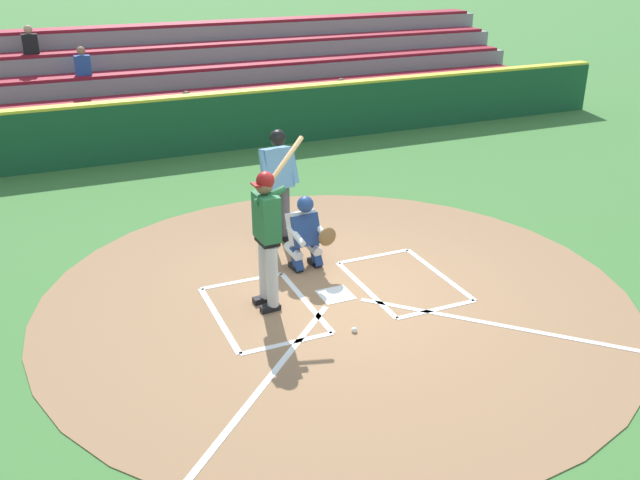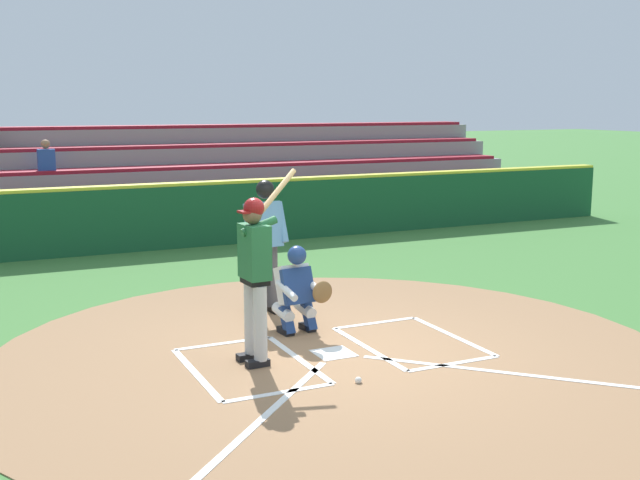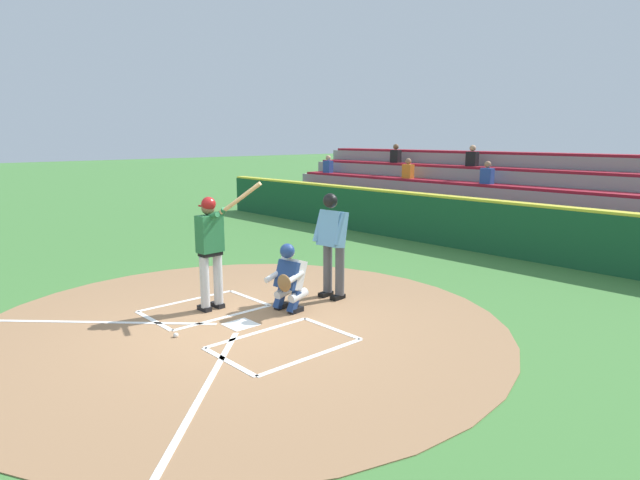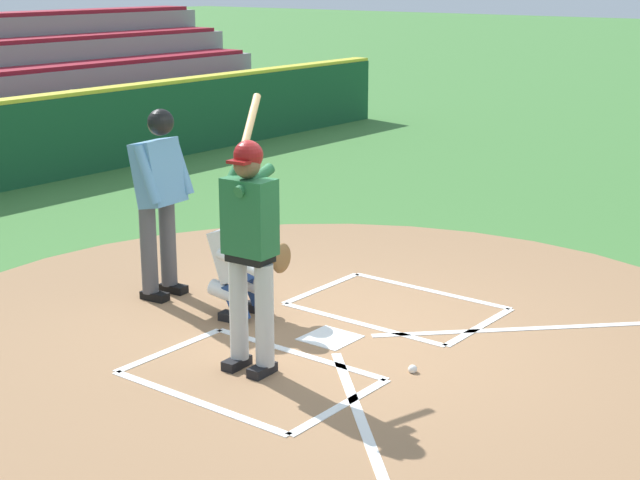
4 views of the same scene
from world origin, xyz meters
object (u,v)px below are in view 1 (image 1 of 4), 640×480
Objects in this scene: catcher at (306,231)px; plate_umpire at (277,179)px; baseball at (354,330)px; batter at (267,230)px.

catcher is 0.61× the size of plate_umpire.
baseball is (0.16, 1.95, -0.55)m from catcher.
batter reaches higher than baseball.
baseball is at bearing 88.02° from plate_umpire.
catcher is at bearing 93.03° from plate_umpire.
plate_umpire is at bearing -113.65° from batter.
catcher is 15.27× the size of baseball.
plate_umpire is (-0.83, -1.90, -0.02)m from batter.
batter is 1.14× the size of plate_umpire.
catcher reaches higher than baseball.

